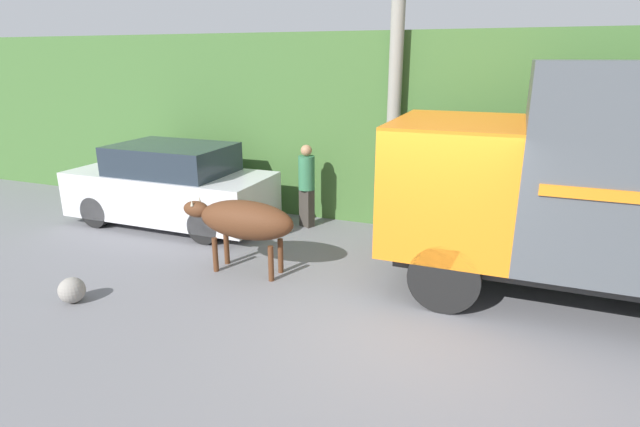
% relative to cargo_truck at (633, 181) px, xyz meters
% --- Properties ---
extents(ground_plane, '(60.00, 60.00, 0.00)m').
position_rel_cargo_truck_xyz_m(ground_plane, '(-2.67, -1.41, -1.83)').
color(ground_plane, slate).
extents(hillside_embankment, '(32.00, 6.38, 3.91)m').
position_rel_cargo_truck_xyz_m(hillside_embankment, '(-2.67, 5.42, 0.12)').
color(hillside_embankment, '#426B33').
rests_on(hillside_embankment, ground_plane).
extents(cargo_truck, '(6.15, 2.51, 3.39)m').
position_rel_cargo_truck_xyz_m(cargo_truck, '(0.00, 0.00, 0.00)').
color(cargo_truck, '#2D2D2D').
rests_on(cargo_truck, ground_plane).
extents(brown_cow, '(2.01, 0.64, 1.23)m').
position_rel_cargo_truck_xyz_m(brown_cow, '(-5.49, -0.93, -0.94)').
color(brown_cow, '#512D19').
rests_on(brown_cow, ground_plane).
extents(parked_suv, '(4.31, 1.80, 1.70)m').
position_rel_cargo_truck_xyz_m(parked_suv, '(-8.18, 0.72, -1.01)').
color(parked_suv, silver).
rests_on(parked_suv, ground_plane).
extents(pedestrian_on_hill, '(0.44, 0.44, 1.73)m').
position_rel_cargo_truck_xyz_m(pedestrian_on_hill, '(-5.44, 1.59, -0.87)').
color(pedestrian_on_hill, '#38332D').
rests_on(pedestrian_on_hill, ground_plane).
extents(utility_pole, '(0.90, 0.26, 6.47)m').
position_rel_cargo_truck_xyz_m(utility_pole, '(-3.78, 2.02, 1.51)').
color(utility_pole, gray).
rests_on(utility_pole, ground_plane).
extents(roadside_rock, '(0.38, 0.38, 0.38)m').
position_rel_cargo_truck_xyz_m(roadside_rock, '(-7.30, -2.81, -1.64)').
color(roadside_rock, gray).
rests_on(roadside_rock, ground_plane).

